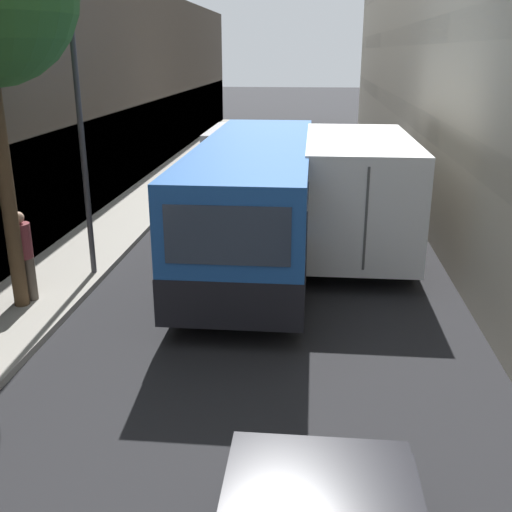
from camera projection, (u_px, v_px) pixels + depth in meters
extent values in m
plane|color=#232326|center=(270.00, 253.00, 15.16)|extent=(150.00, 150.00, 0.00)
cube|color=#9E998E|center=(93.00, 246.00, 15.55)|extent=(2.04, 60.00, 0.13)
cube|color=black|center=(29.00, 192.00, 15.23)|extent=(1.08, 60.00, 2.92)
cube|color=#333D47|center=(474.00, 142.00, 13.81)|extent=(1.08, 60.00, 0.70)
cube|color=#333D47|center=(488.00, 25.00, 12.99)|extent=(1.08, 60.00, 0.70)
cube|color=#1E519E|center=(256.00, 194.00, 14.12)|extent=(2.49, 9.54, 2.45)
cube|color=black|center=(256.00, 227.00, 14.38)|extent=(2.51, 9.56, 0.86)
cube|color=#2D3847|center=(256.00, 179.00, 14.01)|extent=(2.53, 8.77, 0.78)
cube|color=#2D3847|center=(227.00, 236.00, 9.49)|extent=(2.04, 0.04, 0.98)
cylinder|color=black|center=(228.00, 209.00, 17.38)|extent=(0.24, 1.00, 1.00)
cylinder|color=black|center=(303.00, 211.00, 17.18)|extent=(0.24, 1.00, 1.00)
cylinder|color=black|center=(186.00, 284.00, 11.81)|extent=(0.24, 1.00, 1.00)
cylinder|color=black|center=(297.00, 288.00, 11.61)|extent=(0.24, 1.00, 1.00)
cube|color=silver|center=(348.00, 168.00, 18.30)|extent=(2.39, 2.17, 2.14)
cube|color=silver|center=(357.00, 189.00, 14.59)|extent=(2.49, 5.58, 2.51)
cube|color=#4C4C4C|center=(366.00, 220.00, 11.95)|extent=(0.05, 0.02, 2.13)
cylinder|color=black|center=(311.00, 199.00, 18.72)|extent=(0.22, 0.96, 0.96)
cylinder|color=black|center=(383.00, 200.00, 18.52)|extent=(0.22, 0.96, 0.96)
cylinder|color=black|center=(309.00, 254.00, 13.62)|extent=(0.22, 0.96, 0.96)
cylinder|color=black|center=(409.00, 257.00, 13.42)|extent=(0.22, 0.96, 0.96)
cube|color=#BCBCC1|center=(233.00, 148.00, 24.98)|extent=(1.91, 4.74, 1.58)
cube|color=#2D3847|center=(239.00, 135.00, 26.79)|extent=(1.53, 0.04, 0.55)
cylinder|color=black|center=(218.00, 159.00, 26.59)|extent=(0.16, 0.64, 0.64)
cylinder|color=black|center=(257.00, 160.00, 26.43)|extent=(0.16, 0.64, 0.64)
cylinder|color=black|center=(208.00, 171.00, 24.00)|extent=(0.16, 0.64, 0.64)
cylinder|color=black|center=(250.00, 171.00, 23.84)|extent=(0.16, 0.64, 0.64)
cylinder|color=brown|center=(21.00, 278.00, 11.91)|extent=(0.20, 0.20, 0.88)
cylinder|color=brown|center=(31.00, 279.00, 11.89)|extent=(0.20, 0.20, 0.88)
cylinder|color=brown|center=(21.00, 241.00, 11.65)|extent=(0.40, 0.40, 0.70)
sphere|color=tan|center=(18.00, 218.00, 11.50)|extent=(0.24, 0.24, 0.24)
cylinder|color=#38383D|center=(80.00, 123.00, 12.45)|extent=(0.12, 0.12, 6.63)
cylinder|color=#4C3823|center=(7.00, 190.00, 11.04)|extent=(0.28, 0.28, 4.59)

